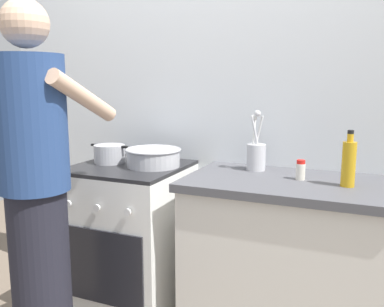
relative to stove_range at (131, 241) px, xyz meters
The scene contains 9 objects.
back_wall 1.03m from the stove_range, 32.64° to the left, with size 3.20×0.10×2.50m.
countertop 0.90m from the stove_range, ahead, with size 1.00×0.60×0.90m.
stove_range is the anchor object (origin of this frame).
pot 0.52m from the stove_range, behind, with size 0.24×0.18×0.11m.
mixing_bowl 0.53m from the stove_range, 12.97° to the left, with size 0.31×0.31×0.10m.
utensil_crock 0.89m from the stove_range, 12.98° to the left, with size 0.10×0.10×0.32m.
spice_bottle 1.07m from the stove_range, ahead, with size 0.04×0.04×0.10m.
oil_bottle 1.29m from the stove_range, ahead, with size 0.06×0.06×0.26m.
person 0.75m from the stove_range, 97.96° to the right, with size 0.41×0.50×1.70m.
Camera 1 is at (0.88, -1.82, 1.37)m, focal length 38.88 mm.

